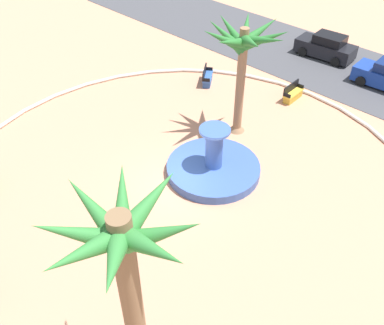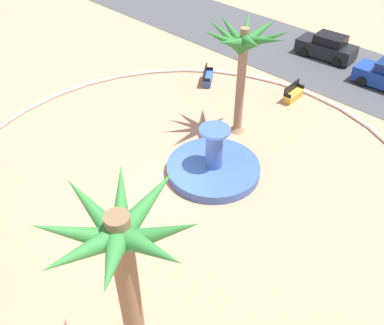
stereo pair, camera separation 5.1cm
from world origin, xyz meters
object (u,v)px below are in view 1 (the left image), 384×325
object	(u,v)px
fountain	(213,167)
palm_tree_by_curb	(243,49)
bench_west	(293,94)
parked_car_leftmost	(326,47)
palm_tree_near_fountain	(126,269)
bench_southeast	(207,78)

from	to	relation	value
fountain	palm_tree_by_curb	distance (m)	5.77
fountain	bench_west	bearing A→B (deg)	97.43
fountain	palm_tree_by_curb	world-z (taller)	palm_tree_by_curb
fountain	parked_car_leftmost	bearing A→B (deg)	100.38
palm_tree_near_fountain	bench_west	bearing A→B (deg)	109.16
fountain	bench_southeast	size ratio (longest dim) A/B	2.79
palm_tree_near_fountain	bench_west	distance (m)	18.54
bench_west	parked_car_leftmost	distance (m)	6.63
palm_tree_near_fountain	bench_southeast	bearing A→B (deg)	126.36
palm_tree_near_fountain	bench_southeast	xyz separation A→B (m)	(-10.91, 14.82, -4.91)
bench_west	bench_southeast	world-z (taller)	same
palm_tree_by_curb	fountain	bearing A→B (deg)	-67.89
bench_southeast	palm_tree_near_fountain	bearing A→B (deg)	-53.64
fountain	parked_car_leftmost	size ratio (longest dim) A/B	1.08
fountain	bench_west	world-z (taller)	fountain
bench_west	parked_car_leftmost	size ratio (longest dim) A/B	0.39
fountain	bench_southeast	distance (m)	8.75
parked_car_leftmost	fountain	bearing A→B (deg)	-79.62
fountain	bench_west	distance (m)	8.39
fountain	palm_tree_near_fountain	world-z (taller)	palm_tree_near_fountain
palm_tree_by_curb	bench_southeast	xyz separation A→B (m)	(-4.70, 2.75, -4.36)
bench_west	palm_tree_near_fountain	bearing A→B (deg)	-70.84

